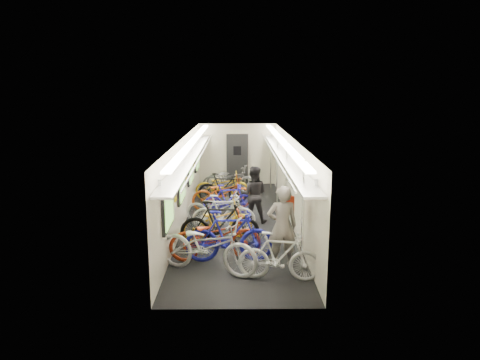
{
  "coord_description": "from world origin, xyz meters",
  "views": [
    {
      "loc": [
        -0.03,
        -11.71,
        3.68
      ],
      "look_at": [
        0.07,
        0.28,
        1.15
      ],
      "focal_mm": 32.0,
      "sensor_mm": 36.0,
      "label": 1
    }
  ],
  "objects_px": {
    "bicycle_0": "(208,246)",
    "bicycle_1": "(229,236)",
    "passenger_near": "(282,226)",
    "backpack": "(287,205)",
    "passenger_mid": "(254,194)"
  },
  "relations": [
    {
      "from": "passenger_near",
      "to": "passenger_mid",
      "type": "bearing_deg",
      "value": -86.55
    },
    {
      "from": "bicycle_0",
      "to": "passenger_mid",
      "type": "distance_m",
      "value": 3.6
    },
    {
      "from": "passenger_mid",
      "to": "passenger_near",
      "type": "bearing_deg",
      "value": 105.75
    },
    {
      "from": "passenger_near",
      "to": "bicycle_1",
      "type": "bearing_deg",
      "value": -16.22
    },
    {
      "from": "passenger_mid",
      "to": "backpack",
      "type": "distance_m",
      "value": 2.98
    },
    {
      "from": "bicycle_1",
      "to": "backpack",
      "type": "distance_m",
      "value": 1.43
    },
    {
      "from": "bicycle_1",
      "to": "passenger_near",
      "type": "bearing_deg",
      "value": -102.44
    },
    {
      "from": "passenger_near",
      "to": "backpack",
      "type": "distance_m",
      "value": 0.47
    },
    {
      "from": "backpack",
      "to": "bicycle_1",
      "type": "bearing_deg",
      "value": 155.29
    },
    {
      "from": "bicycle_0",
      "to": "passenger_near",
      "type": "bearing_deg",
      "value": -56.23
    },
    {
      "from": "passenger_near",
      "to": "backpack",
      "type": "relative_size",
      "value": 4.61
    },
    {
      "from": "bicycle_0",
      "to": "bicycle_1",
      "type": "distance_m",
      "value": 0.7
    },
    {
      "from": "bicycle_0",
      "to": "backpack",
      "type": "distance_m",
      "value": 1.9
    },
    {
      "from": "bicycle_0",
      "to": "passenger_near",
      "type": "height_order",
      "value": "passenger_near"
    },
    {
      "from": "backpack",
      "to": "passenger_mid",
      "type": "bearing_deg",
      "value": 77.34
    }
  ]
}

